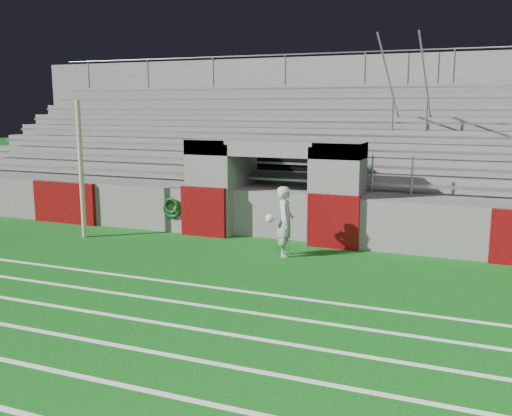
% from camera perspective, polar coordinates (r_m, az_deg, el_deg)
% --- Properties ---
extents(ground, '(90.00, 90.00, 0.00)m').
position_cam_1_polar(ground, '(12.30, -4.03, -6.37)').
color(ground, '#0D4F11').
rests_on(ground, ground).
extents(field_post, '(0.12, 0.12, 3.65)m').
position_cam_1_polar(field_post, '(15.83, -17.09, 3.66)').
color(field_post, tan).
rests_on(field_post, ground).
extents(field_markings, '(28.00, 8.09, 0.01)m').
position_cam_1_polar(field_markings, '(8.39, -19.72, -15.02)').
color(field_markings, white).
rests_on(field_markings, ground).
extents(stadium_structure, '(26.00, 8.48, 5.42)m').
position_cam_1_polar(stadium_structure, '(19.37, 6.32, 4.17)').
color(stadium_structure, '#5E5C59').
rests_on(stadium_structure, ground).
extents(goalkeeper_with_ball, '(0.68, 0.70, 1.66)m').
position_cam_1_polar(goalkeeper_with_ball, '(13.37, 2.90, -1.34)').
color(goalkeeper_with_ball, '#A8AEB2').
rests_on(goalkeeper_with_ball, ground).
extents(hose_coil, '(0.55, 0.14, 0.59)m').
position_cam_1_polar(hose_coil, '(15.94, -8.42, 0.06)').
color(hose_coil, '#0C3E1A').
rests_on(hose_coil, ground).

